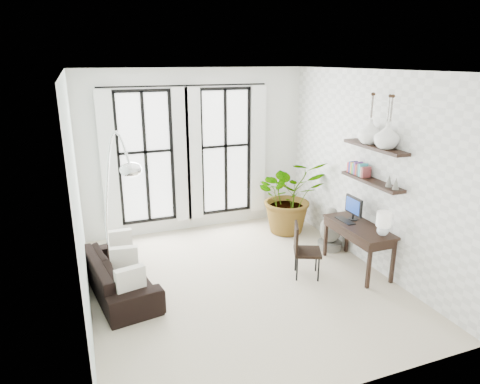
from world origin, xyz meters
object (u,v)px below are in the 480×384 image
arc_lamp (117,179)px  plant (290,195)px  sofa (119,274)px  desk (361,229)px  buddha (330,232)px  desk_chair (303,247)px

arc_lamp → plant: bearing=17.7°
sofa → desk: desk is taller
sofa → buddha: buddha is taller
plant → desk: 1.94m
plant → sofa: bearing=-160.7°
arc_lamp → buddha: arc_lamp is taller
desk_chair → desk: bearing=15.0°
sofa → desk: size_ratio=1.47×
desk → buddha: size_ratio=1.65×
desk → arc_lamp: arc_lamp is taller
desk → desk_chair: size_ratio=1.48×
buddha → desk_chair: bearing=-143.3°
desk → arc_lamp: bearing=166.8°
desk → desk_chair: desk is taller
plant → arc_lamp: 3.63m
plant → buddha: plant is taller
sofa → buddha: (3.78, 0.19, 0.05)m
desk → plant: bearing=98.7°
sofa → plant: 3.69m
sofa → buddha: size_ratio=2.44×
arc_lamp → buddha: size_ratio=3.03×
sofa → arc_lamp: 1.43m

